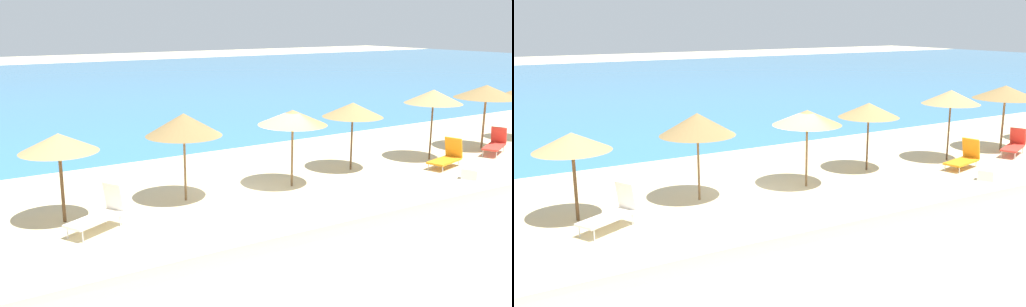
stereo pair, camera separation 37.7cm
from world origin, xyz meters
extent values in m
plane|color=beige|center=(0.00, 0.00, 0.00)|extent=(160.00, 160.00, 0.00)
cube|color=teal|center=(0.00, 34.44, 0.00)|extent=(160.00, 56.13, 0.01)
cylinder|color=brown|center=(-6.28, 0.89, 1.07)|extent=(0.09, 0.09, 2.15)
cone|color=tan|center=(-6.28, 0.89, 2.25)|extent=(2.13, 2.13, 0.51)
cylinder|color=brown|center=(-2.59, 0.84, 1.10)|extent=(0.07, 0.07, 2.21)
cone|color=olive|center=(-2.59, 0.84, 2.40)|extent=(2.34, 2.34, 0.68)
cylinder|color=brown|center=(1.11, 0.32, 1.13)|extent=(0.08, 0.08, 2.25)
cone|color=#9E7F4C|center=(1.11, 0.32, 2.35)|extent=(2.31, 2.31, 0.50)
cylinder|color=brown|center=(4.26, 0.89, 1.08)|extent=(0.07, 0.07, 2.15)
cone|color=#9E7F4C|center=(4.26, 0.89, 2.27)|extent=(2.24, 2.24, 0.53)
cylinder|color=brown|center=(8.03, 0.39, 1.21)|extent=(0.07, 0.07, 2.42)
cone|color=tan|center=(8.03, 0.39, 2.54)|extent=(2.26, 2.26, 0.54)
cylinder|color=brown|center=(11.52, 0.51, 1.18)|extent=(0.09, 0.09, 2.37)
cone|color=olive|center=(11.52, 0.51, 2.50)|extent=(2.69, 2.69, 0.56)
cube|color=white|center=(-5.83, -0.38, 0.36)|extent=(1.70, 1.30, 0.07)
cube|color=white|center=(-5.16, -0.03, 0.78)|extent=(0.47, 0.66, 0.82)
cylinder|color=silver|center=(-6.55, -0.45, 0.16)|extent=(0.04, 0.04, 0.33)
cylinder|color=silver|center=(-6.30, -0.93, 0.16)|extent=(0.04, 0.04, 0.33)
cylinder|color=silver|center=(-5.35, 0.17, 0.16)|extent=(0.04, 0.04, 0.33)
cylinder|color=silver|center=(-5.10, -0.31, 0.16)|extent=(0.04, 0.04, 0.33)
cube|color=red|center=(10.91, -0.51, 0.34)|extent=(1.71, 1.19, 0.07)
cube|color=red|center=(11.61, -0.22, 0.71)|extent=(0.48, 0.67, 0.73)
cylinder|color=silver|center=(10.18, -0.53, 0.15)|extent=(0.04, 0.04, 0.30)
cylinder|color=silver|center=(10.39, -1.02, 0.15)|extent=(0.04, 0.04, 0.30)
cylinder|color=silver|center=(11.44, 0.00, 0.15)|extent=(0.04, 0.04, 0.30)
cylinder|color=silver|center=(11.64, -0.49, 0.15)|extent=(0.04, 0.04, 0.30)
cube|color=orange|center=(7.38, -0.86, 0.28)|extent=(1.64, 0.99, 0.07)
cube|color=orange|center=(8.09, -0.70, 0.68)|extent=(0.40, 0.71, 0.80)
cylinder|color=silver|center=(6.69, -0.72, 0.12)|extent=(0.04, 0.04, 0.24)
cylinder|color=silver|center=(6.81, -1.28, 0.12)|extent=(0.04, 0.04, 0.24)
cylinder|color=silver|center=(7.95, -0.44, 0.12)|extent=(0.04, 0.04, 0.24)
cylinder|color=silver|center=(8.08, -1.00, 0.12)|extent=(0.04, 0.04, 0.24)
cube|color=white|center=(6.86, -2.42, 0.19)|extent=(0.51, 0.61, 0.39)
camera|label=1|loc=(-9.88, -14.58, 5.46)|focal=39.93mm
camera|label=2|loc=(-9.56, -14.79, 5.46)|focal=39.93mm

